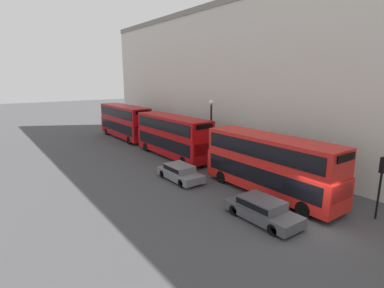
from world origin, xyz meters
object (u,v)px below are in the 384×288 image
object	(u,v)px
bus_leading	(270,163)
car_hatchback	(180,172)
car_dark_sedan	(262,209)
traffic_light	(382,175)
bus_third_in_queue	(125,120)
bus_second_in_queue	(173,135)

from	to	relation	value
bus_leading	car_hatchback	distance (m)	7.14
car_dark_sedan	traffic_light	xyz separation A→B (m)	(5.50, -3.80, 1.98)
bus_leading	traffic_light	xyz separation A→B (m)	(2.10, -6.21, 0.38)
bus_third_in_queue	car_dark_sedan	world-z (taller)	bus_third_in_queue
bus_third_in_queue	traffic_light	bearing A→B (deg)	-86.08
bus_leading	car_dark_sedan	bearing A→B (deg)	-144.72
bus_second_in_queue	bus_third_in_queue	distance (m)	11.94
bus_leading	car_dark_sedan	xyz separation A→B (m)	(-3.40, -2.41, -1.60)
bus_second_in_queue	bus_leading	bearing A→B (deg)	-90.00
bus_second_in_queue	bus_third_in_queue	size ratio (longest dim) A/B	0.97
bus_second_in_queue	bus_third_in_queue	xyz separation A→B (m)	(-0.00, 11.94, 0.07)
bus_second_in_queue	traffic_light	xyz separation A→B (m)	(2.10, -18.70, 0.35)
car_hatchback	traffic_light	size ratio (longest dim) A/B	1.15
bus_third_in_queue	car_hatchback	world-z (taller)	bus_third_in_queue
bus_third_in_queue	car_hatchback	xyz separation A→B (m)	(-3.40, -18.37, -1.73)
bus_third_in_queue	car_dark_sedan	xyz separation A→B (m)	(-3.40, -26.84, -1.71)
traffic_light	car_hatchback	bearing A→B (deg)	114.13
bus_leading	traffic_light	bearing A→B (deg)	-71.33
bus_second_in_queue	car_hatchback	xyz separation A→B (m)	(-3.40, -6.43, -1.65)
bus_second_in_queue	car_dark_sedan	world-z (taller)	bus_second_in_queue
car_hatchback	traffic_light	xyz separation A→B (m)	(5.50, -12.27, 2.00)
bus_second_in_queue	traffic_light	bearing A→B (deg)	-83.60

